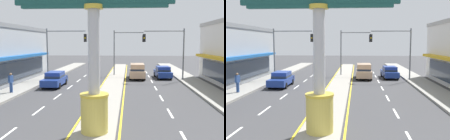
% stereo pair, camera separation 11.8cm
% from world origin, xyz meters
% --- Properties ---
extents(median_strip, '(2.12, 52.00, 0.14)m').
position_xyz_m(median_strip, '(0.00, 18.00, 0.07)').
color(median_strip, gray).
rests_on(median_strip, ground).
extents(sidewalk_left, '(2.57, 60.00, 0.18)m').
position_xyz_m(sidewalk_left, '(-8.94, 16.00, 0.09)').
color(sidewalk_left, gray).
rests_on(sidewalk_left, ground).
extents(sidewalk_right, '(2.57, 60.00, 0.18)m').
position_xyz_m(sidewalk_right, '(8.94, 16.00, 0.09)').
color(sidewalk_right, gray).
rests_on(sidewalk_right, ground).
extents(lane_markings, '(8.86, 52.00, 0.01)m').
position_xyz_m(lane_markings, '(0.00, 16.65, 0.00)').
color(lane_markings, silver).
rests_on(lane_markings, ground).
extents(district_sign, '(7.53, 1.41, 7.70)m').
position_xyz_m(district_sign, '(-0.00, 5.15, 4.03)').
color(district_sign, gold).
rests_on(district_sign, median_strip).
extents(traffic_light_left_side, '(4.86, 0.46, 6.20)m').
position_xyz_m(traffic_light_left_side, '(-6.30, 22.22, 4.25)').
color(traffic_light_left_side, slate).
rests_on(traffic_light_left_side, ground).
extents(traffic_light_right_side, '(4.86, 0.46, 6.20)m').
position_xyz_m(traffic_light_right_side, '(6.30, 22.91, 4.25)').
color(traffic_light_right_side, slate).
rests_on(traffic_light_right_side, ground).
extents(traffic_light_median_far, '(4.20, 0.46, 6.20)m').
position_xyz_m(traffic_light_median_far, '(1.13, 27.06, 4.19)').
color(traffic_light_median_far, slate).
rests_on(traffic_light_median_far, ground).
extents(sedan_near_right_lane, '(1.89, 4.33, 1.53)m').
position_xyz_m(sedan_near_right_lane, '(-6.01, 18.33, 0.79)').
color(sedan_near_right_lane, navy).
rests_on(sedan_near_right_lane, ground).
extents(sedan_far_right_lane, '(1.97, 4.37, 1.53)m').
position_xyz_m(sedan_far_right_lane, '(6.01, 25.28, 0.79)').
color(sedan_far_right_lane, navy).
rests_on(sedan_far_right_lane, ground).
extents(suv_near_left_lane, '(1.99, 4.61, 1.90)m').
position_xyz_m(suv_near_left_lane, '(2.71, 24.54, 0.98)').
color(suv_near_left_lane, tan).
rests_on(suv_near_left_lane, ground).
extents(pedestrian_far_side, '(0.34, 0.45, 1.73)m').
position_xyz_m(pedestrian_far_side, '(-8.66, 14.14, 1.16)').
color(pedestrian_far_side, '#2D4C8C').
rests_on(pedestrian_far_side, sidewalk_left).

